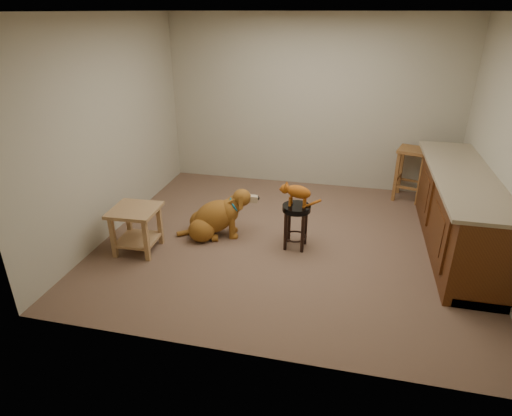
% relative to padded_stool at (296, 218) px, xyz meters
% --- Properties ---
extents(floor, '(4.50, 4.00, 0.01)m').
position_rel_padded_stool_xyz_m(floor, '(-0.09, 0.13, -0.39)').
color(floor, brown).
rests_on(floor, ground).
extents(room_shell, '(4.54, 4.04, 2.62)m').
position_rel_padded_stool_xyz_m(room_shell, '(-0.09, 0.13, 1.29)').
color(room_shell, '#ABA48A').
rests_on(room_shell, ground).
extents(cabinet_run, '(0.70, 2.56, 0.94)m').
position_rel_padded_stool_xyz_m(cabinet_run, '(1.85, 0.43, 0.05)').
color(cabinet_run, '#51280E').
rests_on(cabinet_run, ground).
extents(padded_stool, '(0.33, 0.33, 0.55)m').
position_rel_padded_stool_xyz_m(padded_stool, '(0.00, 0.00, 0.00)').
color(padded_stool, black).
rests_on(padded_stool, ground).
extents(wood_stool, '(0.52, 0.52, 0.78)m').
position_rel_padded_stool_xyz_m(wood_stool, '(1.45, 1.83, 0.02)').
color(wood_stool, brown).
rests_on(wood_stool, ground).
extents(side_table, '(0.55, 0.55, 0.54)m').
position_rel_padded_stool_xyz_m(side_table, '(-1.81, -0.49, -0.03)').
color(side_table, '#9C7448').
rests_on(side_table, ground).
extents(golden_retriever, '(1.02, 0.61, 0.67)m').
position_rel_padded_stool_xyz_m(golden_retriever, '(-1.02, 0.06, -0.14)').
color(golden_retriever, brown).
rests_on(golden_retriever, ground).
extents(tabby_kitten, '(0.50, 0.17, 0.31)m').
position_rel_padded_stool_xyz_m(tabby_kitten, '(-0.01, 0.00, 0.33)').
color(tabby_kitten, '#8E430E').
rests_on(tabby_kitten, padded_stool).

